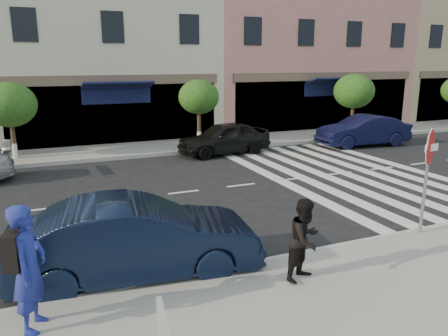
% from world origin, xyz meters
% --- Properties ---
extents(ground, '(120.00, 120.00, 0.00)m').
position_xyz_m(ground, '(0.00, 0.00, 0.00)').
color(ground, black).
rests_on(ground, ground).
extents(sidewalk_near, '(60.00, 4.50, 0.15)m').
position_xyz_m(sidewalk_near, '(0.00, -3.75, 0.07)').
color(sidewalk_near, gray).
rests_on(sidewalk_near, ground).
extents(sidewalk_far, '(60.00, 3.00, 0.15)m').
position_xyz_m(sidewalk_far, '(0.00, 11.00, 0.07)').
color(sidewalk_far, gray).
rests_on(sidewalk_far, ground).
extents(building_centre, '(11.00, 9.00, 11.00)m').
position_xyz_m(building_centre, '(-0.50, 17.00, 5.50)').
color(building_centre, beige).
rests_on(building_centre, ground).
extents(building_east_mid, '(13.00, 9.00, 13.00)m').
position_xyz_m(building_east_mid, '(11.50, 17.00, 6.50)').
color(building_east_mid, tan).
rests_on(building_east_mid, ground).
extents(building_east_far, '(12.00, 9.00, 12.00)m').
position_xyz_m(building_east_far, '(24.00, 17.00, 6.00)').
color(building_east_far, tan).
rests_on(building_east_far, ground).
extents(street_tree_wb, '(2.10, 2.10, 3.06)m').
position_xyz_m(street_tree_wb, '(-5.00, 10.80, 2.31)').
color(street_tree_wb, '#473323').
rests_on(street_tree_wb, sidewalk_far).
extents(street_tree_c, '(1.90, 1.90, 3.04)m').
position_xyz_m(street_tree_c, '(3.00, 10.80, 2.36)').
color(street_tree_c, '#473323').
rests_on(street_tree_c, sidewalk_far).
extents(street_tree_ea, '(2.20, 2.20, 3.19)m').
position_xyz_m(street_tree_ea, '(12.00, 10.80, 2.39)').
color(street_tree_ea, '#473323').
rests_on(street_tree_ea, sidewalk_far).
extents(stop_sign, '(0.86, 0.18, 2.45)m').
position_xyz_m(stop_sign, '(3.93, -1.67, 1.93)').
color(stop_sign, gray).
rests_on(stop_sign, sidewalk_near).
extents(photographer, '(0.66, 0.81, 1.93)m').
position_xyz_m(photographer, '(-4.32, -2.17, 1.11)').
color(photographer, navy).
rests_on(photographer, sidewalk_near).
extents(walker, '(0.91, 0.83, 1.52)m').
position_xyz_m(walker, '(0.21, -2.46, 0.91)').
color(walker, black).
rests_on(walker, sidewalk_near).
extents(car_near_mid, '(4.80, 2.15, 1.53)m').
position_xyz_m(car_near_mid, '(-2.50, -0.89, 0.77)').
color(car_near_mid, black).
rests_on(car_near_mid, ground).
extents(car_far_mid, '(4.33, 2.16, 1.42)m').
position_xyz_m(car_far_mid, '(3.47, 8.88, 0.71)').
color(car_far_mid, black).
rests_on(car_far_mid, ground).
extents(car_far_right, '(4.61, 1.97, 1.48)m').
position_xyz_m(car_far_right, '(10.37, 7.95, 0.74)').
color(car_far_right, black).
rests_on(car_far_right, ground).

